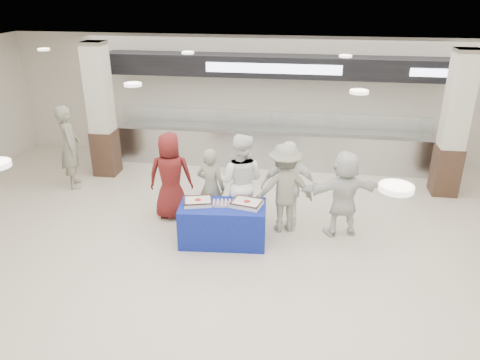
% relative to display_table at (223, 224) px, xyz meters
% --- Properties ---
extents(ground, '(14.00, 14.00, 0.00)m').
position_rel_display_table_xyz_m(ground, '(0.55, -1.34, -0.38)').
color(ground, beige).
rests_on(ground, ground).
extents(serving_line, '(8.70, 0.85, 2.80)m').
position_rel_display_table_xyz_m(serving_line, '(0.55, 4.05, 0.78)').
color(serving_line, '#AEB1B5').
rests_on(serving_line, ground).
extents(column_left, '(0.55, 0.55, 3.20)m').
position_rel_display_table_xyz_m(column_left, '(-3.45, 2.86, 1.15)').
color(column_left, '#342117').
rests_on(column_left, ground).
extents(column_right, '(0.55, 0.55, 3.20)m').
position_rel_display_table_xyz_m(column_right, '(4.55, 2.86, 1.15)').
color(column_right, '#342117').
rests_on(column_right, ground).
extents(display_table, '(1.61, 0.90, 0.75)m').
position_rel_display_table_xyz_m(display_table, '(0.00, 0.00, 0.00)').
color(display_table, navy).
rests_on(display_table, ground).
extents(sheet_cake_left, '(0.57, 0.50, 0.10)m').
position_rel_display_table_xyz_m(sheet_cake_left, '(-0.45, -0.00, 0.43)').
color(sheet_cake_left, white).
rests_on(sheet_cake_left, display_table).
extents(sheet_cake_right, '(0.59, 0.51, 0.11)m').
position_rel_display_table_xyz_m(sheet_cake_right, '(0.43, 0.05, 0.43)').
color(sheet_cake_right, white).
rests_on(sheet_cake_right, display_table).
extents(cupcake_tray, '(0.39, 0.32, 0.06)m').
position_rel_display_table_xyz_m(cupcake_tray, '(0.02, 0.03, 0.40)').
color(cupcake_tray, silver).
rests_on(cupcake_tray, display_table).
extents(civilian_maroon, '(0.95, 0.70, 1.78)m').
position_rel_display_table_xyz_m(civilian_maroon, '(-1.20, 0.86, 0.52)').
color(civilian_maroon, maroon).
rests_on(civilian_maroon, ground).
extents(soldier_a, '(0.65, 0.51, 1.59)m').
position_rel_display_table_xyz_m(soldier_a, '(-0.35, 0.64, 0.42)').
color(soldier_a, slate).
rests_on(soldier_a, ground).
extents(chef_tall, '(0.99, 0.81, 1.89)m').
position_rel_display_table_xyz_m(chef_tall, '(0.23, 0.65, 0.57)').
color(chef_tall, white).
rests_on(chef_tall, ground).
extents(chef_short, '(1.08, 0.52, 1.78)m').
position_rel_display_table_xyz_m(chef_short, '(1.14, 0.69, 0.52)').
color(chef_short, white).
rests_on(chef_short, ground).
extents(soldier_b, '(1.27, 0.95, 1.75)m').
position_rel_display_table_xyz_m(soldier_b, '(1.07, 0.64, 0.50)').
color(soldier_b, slate).
rests_on(soldier_b, ground).
extents(civilian_white, '(1.62, 0.91, 1.66)m').
position_rel_display_table_xyz_m(civilian_white, '(2.16, 0.64, 0.46)').
color(civilian_white, white).
rests_on(civilian_white, ground).
extents(soldier_bg, '(0.74, 0.84, 1.93)m').
position_rel_display_table_xyz_m(soldier_bg, '(-3.90, 2.00, 0.59)').
color(soldier_bg, slate).
rests_on(soldier_bg, ground).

